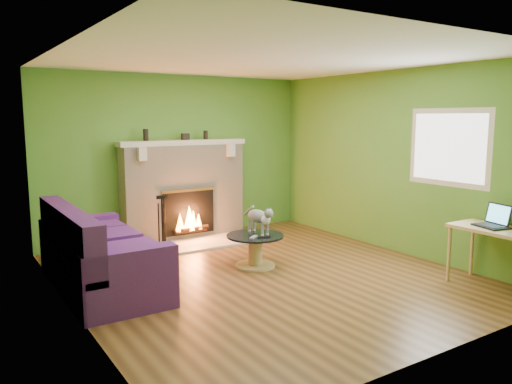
# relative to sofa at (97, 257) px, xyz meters

# --- Properties ---
(floor) EXTENTS (5.00, 5.00, 0.00)m
(floor) POSITION_rel_sofa_xyz_m (1.86, -0.65, -0.37)
(floor) COLOR #502F17
(floor) RESTS_ON ground
(ceiling) EXTENTS (5.00, 5.00, 0.00)m
(ceiling) POSITION_rel_sofa_xyz_m (1.86, -0.65, 2.23)
(ceiling) COLOR white
(ceiling) RESTS_ON wall_back
(wall_back) EXTENTS (5.00, 0.00, 5.00)m
(wall_back) POSITION_rel_sofa_xyz_m (1.86, 1.85, 0.93)
(wall_back) COLOR #49822A
(wall_back) RESTS_ON floor
(wall_front) EXTENTS (5.00, 0.00, 5.00)m
(wall_front) POSITION_rel_sofa_xyz_m (1.86, -3.15, 0.93)
(wall_front) COLOR #49822A
(wall_front) RESTS_ON floor
(wall_left) EXTENTS (0.00, 5.00, 5.00)m
(wall_left) POSITION_rel_sofa_xyz_m (-0.39, -0.65, 0.93)
(wall_left) COLOR #49822A
(wall_left) RESTS_ON floor
(wall_right) EXTENTS (0.00, 5.00, 5.00)m
(wall_right) POSITION_rel_sofa_xyz_m (4.11, -0.65, 0.93)
(wall_right) COLOR #49822A
(wall_right) RESTS_ON floor
(window_frame) EXTENTS (0.00, 1.20, 1.20)m
(window_frame) POSITION_rel_sofa_xyz_m (4.10, -1.55, 1.18)
(window_frame) COLOR silver
(window_frame) RESTS_ON wall_right
(window_pane) EXTENTS (0.00, 1.06, 1.06)m
(window_pane) POSITION_rel_sofa_xyz_m (4.09, -1.55, 1.18)
(window_pane) COLOR white
(window_pane) RESTS_ON wall_right
(fireplace) EXTENTS (2.10, 0.46, 1.58)m
(fireplace) POSITION_rel_sofa_xyz_m (1.86, 1.67, 0.40)
(fireplace) COLOR #C1B5A0
(fireplace) RESTS_ON floor
(hearth) EXTENTS (1.50, 0.75, 0.03)m
(hearth) POSITION_rel_sofa_xyz_m (1.86, 1.15, -0.35)
(hearth) COLOR beige
(hearth) RESTS_ON floor
(mantel) EXTENTS (2.10, 0.28, 0.08)m
(mantel) POSITION_rel_sofa_xyz_m (1.86, 1.65, 1.17)
(mantel) COLOR beige
(mantel) RESTS_ON fireplace
(sofa) EXTENTS (0.96, 2.12, 0.95)m
(sofa) POSITION_rel_sofa_xyz_m (0.00, 0.00, 0.00)
(sofa) COLOR #4C1A63
(sofa) RESTS_ON floor
(coffee_table) EXTENTS (0.75, 0.75, 0.42)m
(coffee_table) POSITION_rel_sofa_xyz_m (1.96, -0.27, -0.13)
(coffee_table) COLOR tan
(coffee_table) RESTS_ON floor
(desk) EXTENTS (0.55, 0.94, 0.70)m
(desk) POSITION_rel_sofa_xyz_m (3.81, -2.43, 0.24)
(desk) COLOR tan
(desk) RESTS_ON floor
(cat) EXTENTS (0.24, 0.61, 0.38)m
(cat) POSITION_rel_sofa_xyz_m (2.04, -0.22, 0.24)
(cat) COLOR slate
(cat) RESTS_ON coffee_table
(remote_silver) EXTENTS (0.16, 0.14, 0.02)m
(remote_silver) POSITION_rel_sofa_xyz_m (1.86, -0.39, 0.06)
(remote_silver) COLOR gray
(remote_silver) RESTS_ON coffee_table
(remote_black) EXTENTS (0.17, 0.08, 0.02)m
(remote_black) POSITION_rel_sofa_xyz_m (1.98, -0.45, 0.06)
(remote_black) COLOR black
(remote_black) RESTS_ON coffee_table
(laptop) EXTENTS (0.38, 0.41, 0.26)m
(laptop) POSITION_rel_sofa_xyz_m (3.79, -2.38, 0.46)
(laptop) COLOR black
(laptop) RESTS_ON desk
(fire_tools) EXTENTS (0.20, 0.20, 0.76)m
(fire_tools) POSITION_rel_sofa_xyz_m (1.33, 1.30, 0.04)
(fire_tools) COLOR black
(fire_tools) RESTS_ON hearth
(mantel_vase_left) EXTENTS (0.08, 0.08, 0.18)m
(mantel_vase_left) POSITION_rel_sofa_xyz_m (1.25, 1.68, 1.30)
(mantel_vase_left) COLOR black
(mantel_vase_left) RESTS_ON mantel
(mantel_vase_right) EXTENTS (0.07, 0.07, 0.14)m
(mantel_vase_right) POSITION_rel_sofa_xyz_m (2.26, 1.68, 1.28)
(mantel_vase_right) COLOR black
(mantel_vase_right) RESTS_ON mantel
(mantel_box) EXTENTS (0.12, 0.08, 0.10)m
(mantel_box) POSITION_rel_sofa_xyz_m (1.91, 1.68, 1.26)
(mantel_box) COLOR black
(mantel_box) RESTS_ON mantel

